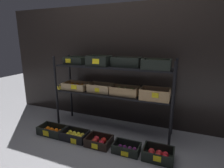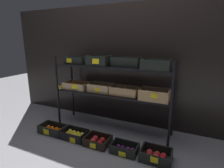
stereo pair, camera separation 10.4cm
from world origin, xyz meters
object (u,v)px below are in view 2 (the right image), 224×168
object	(u,v)px
crate_ground_tangerine	(53,130)
crate_ground_lemon	(74,135)
display_rack	(112,80)
crate_ground_apple_red	(98,141)
crate_ground_rightmost_apple_red	(156,156)
crate_ground_plum	(124,149)

from	to	relation	value
crate_ground_tangerine	crate_ground_lemon	size ratio (longest dim) A/B	1.08
display_rack	crate_ground_tangerine	bearing A→B (deg)	-148.71
crate_ground_apple_red	crate_ground_rightmost_apple_red	xyz separation A→B (m)	(0.73, -0.00, 0.00)
display_rack	crate_ground_lemon	distance (m)	0.90
crate_ground_apple_red	crate_ground_lemon	bearing A→B (deg)	-179.76
crate_ground_apple_red	crate_ground_rightmost_apple_red	distance (m)	0.73
display_rack	crate_ground_apple_red	size ratio (longest dim) A/B	5.71
crate_ground_tangerine	crate_ground_rightmost_apple_red	size ratio (longest dim) A/B	1.13
crate_ground_tangerine	crate_ground_rightmost_apple_red	bearing A→B (deg)	0.03
crate_ground_plum	crate_ground_tangerine	bearing A→B (deg)	179.35
crate_ground_apple_red	crate_ground_rightmost_apple_red	size ratio (longest dim) A/B	0.93
crate_ground_tangerine	crate_ground_plum	bearing A→B (deg)	-0.65
display_rack	crate_ground_rightmost_apple_red	xyz separation A→B (m)	(0.72, -0.44, -0.70)
crate_ground_apple_red	crate_ground_plum	distance (m)	0.37
crate_ground_plum	crate_ground_apple_red	bearing A→B (deg)	177.57
display_rack	crate_ground_tangerine	world-z (taller)	display_rack
crate_ground_lemon	crate_ground_apple_red	distance (m)	0.35
crate_ground_tangerine	crate_ground_apple_red	bearing A→B (deg)	0.27
crate_ground_plum	crate_ground_rightmost_apple_red	bearing A→B (deg)	2.05
crate_ground_apple_red	crate_ground_plum	bearing A→B (deg)	-2.43
crate_ground_plum	crate_ground_rightmost_apple_red	size ratio (longest dim) A/B	0.95
crate_ground_lemon	crate_ground_apple_red	size ratio (longest dim) A/B	1.13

